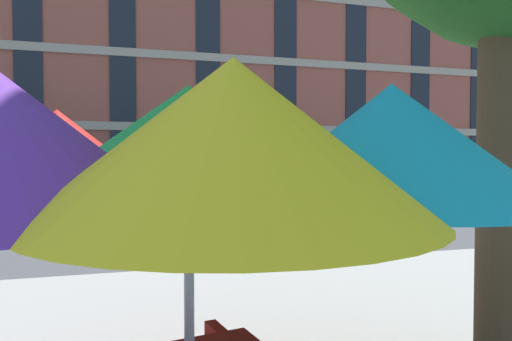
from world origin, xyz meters
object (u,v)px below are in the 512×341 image
pickup_gray (150,182)px  patio_umbrella (188,146)px  sedan_white (446,180)px  sedan_silver (327,182)px

pickup_gray → patio_umbrella: 12.74m
pickup_gray → sedan_white: size_ratio=1.16×
sedan_silver → patio_umbrella: patio_umbrella is taller
pickup_gray → sedan_silver: size_ratio=1.16×
pickup_gray → patio_umbrella: size_ratio=1.38×
sedan_white → patio_umbrella: (-11.89, -12.70, 0.99)m
pickup_gray → sedan_white: pickup_gray is taller
sedan_silver → patio_umbrella: size_ratio=1.19×
sedan_white → patio_umbrella: patio_umbrella is taller
sedan_white → patio_umbrella: 17.42m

